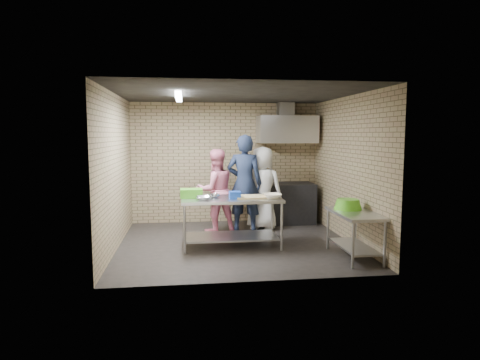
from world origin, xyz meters
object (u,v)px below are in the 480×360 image
side_counter (354,235)px  bottle_green (304,133)px  man_navy (244,183)px  woman_white (263,188)px  prep_table (231,222)px  green_crate (191,193)px  bottle_red (287,133)px  green_basin (348,204)px  woman_pink (216,191)px  stove (287,203)px  blue_tub (235,195)px

side_counter → bottle_green: 3.41m
man_navy → woman_white: man_navy is taller
prep_table → bottle_green: 3.22m
green_crate → prep_table: bearing=-9.7°
prep_table → bottle_red: (1.50, 2.06, 1.59)m
green_crate → green_basin: 2.71m
green_crate → green_basin: green_crate is taller
side_counter → woman_pink: 3.03m
stove → woman_white: 0.95m
green_crate → blue_tub: (0.75, -0.22, -0.01)m
blue_tub → man_navy: 1.28m
prep_table → stove: 2.33m
bottle_green → green_crate: bearing=-143.3°
bottle_red → man_navy: size_ratio=0.09×
blue_tub → woman_pink: 1.33m
green_crate → woman_white: bearing=37.5°
prep_table → blue_tub: 0.51m
woman_pink → woman_white: woman_white is taller
bottle_red → bottle_green: size_ratio=1.20×
stove → man_navy: man_navy is taller
bottle_green → woman_pink: size_ratio=0.09×
side_counter → woman_white: 2.51m
bottle_red → woman_white: bottle_red is taller
green_basin → bottle_green: bearing=89.6°
stove → woman_white: size_ratio=0.69×
man_navy → woman_white: bearing=-145.6°
woman_pink → man_navy: bearing=156.0°
green_basin → prep_table: bearing=160.1°
bottle_red → woman_white: size_ratio=0.10×
side_counter → man_navy: 2.63m
side_counter → woman_pink: woman_pink is taller
green_basin → woman_pink: size_ratio=0.27×
prep_table → man_navy: size_ratio=0.88×
bottle_red → green_crate: bearing=-138.7°
prep_table → green_basin: 2.04m
green_basin → woman_pink: 2.80m
stove → bottle_green: size_ratio=8.00×
man_navy → side_counter: bearing=141.5°
prep_table → bottle_green: bearing=47.2°
side_counter → green_basin: size_ratio=2.61×
prep_table → green_crate: (-0.70, 0.12, 0.52)m
green_basin → woman_pink: bearing=137.8°
side_counter → bottle_green: bearing=90.0°
bottle_red → woman_white: (-0.71, -0.79, -1.16)m
prep_table → side_counter: 2.12m
side_counter → man_navy: bearing=126.2°
woman_white → blue_tub: bearing=93.4°
stove → green_crate: size_ratio=3.08×
blue_tub → woman_white: woman_white is taller
prep_table → woman_white: 1.56m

